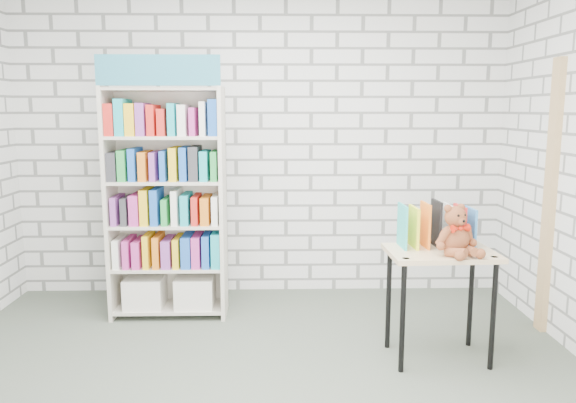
{
  "coord_description": "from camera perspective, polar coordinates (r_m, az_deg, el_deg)",
  "views": [
    {
      "loc": [
        0.13,
        -3.22,
        1.72
      ],
      "look_at": [
        0.23,
        0.95,
        1.03
      ],
      "focal_mm": 35.0,
      "sensor_mm": 36.0,
      "label": 1
    }
  ],
  "objects": [
    {
      "name": "bookshelf",
      "position": [
        4.73,
        -12.17,
        0.02
      ],
      "size": [
        0.95,
        0.37,
        2.13
      ],
      "color": "beige",
      "rests_on": "ground"
    },
    {
      "name": "room_shell",
      "position": [
        3.23,
        -3.74,
        10.45
      ],
      "size": [
        4.52,
        4.02,
        2.81
      ],
      "color": "silver",
      "rests_on": "ground"
    },
    {
      "name": "ground",
      "position": [
        3.66,
        -3.42,
        -18.75
      ],
      "size": [
        4.5,
        4.5,
        0.0
      ],
      "primitive_type": "plane",
      "color": "#485144",
      "rests_on": "ground"
    },
    {
      "name": "teddy_bear",
      "position": [
        3.85,
        16.73,
        -3.25
      ],
      "size": [
        0.31,
        0.3,
        0.34
      ],
      "color": "maroon",
      "rests_on": "display_table"
    },
    {
      "name": "door_trim",
      "position": [
        4.72,
        25.04,
        0.28
      ],
      "size": [
        0.05,
        0.12,
        2.1
      ],
      "primitive_type": "cube",
      "color": "tan",
      "rests_on": "ground"
    },
    {
      "name": "display_table",
      "position": [
        3.99,
        15.22,
        -6.34
      ],
      "size": [
        0.74,
        0.52,
        0.77
      ],
      "color": "tan",
      "rests_on": "ground"
    },
    {
      "name": "table_books",
      "position": [
        4.04,
        14.86,
        -2.38
      ],
      "size": [
        0.51,
        0.24,
        0.3
      ],
      "color": "#2BBCB3",
      "rests_on": "display_table"
    }
  ]
}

